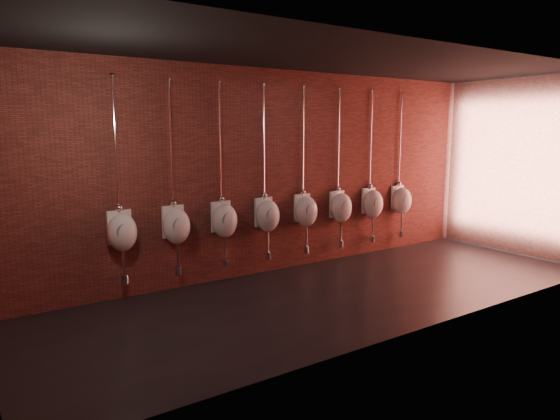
# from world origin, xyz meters

# --- Properties ---
(ground) EXTENTS (8.50, 8.50, 0.00)m
(ground) POSITION_xyz_m (0.00, 0.00, 0.00)
(ground) COLOR black
(ground) RESTS_ON ground
(room_shell) EXTENTS (8.54, 3.04, 3.22)m
(room_shell) POSITION_xyz_m (0.00, 0.00, 2.01)
(room_shell) COLOR black
(room_shell) RESTS_ON ground
(urinal_0) EXTENTS (0.41, 0.37, 2.72)m
(urinal_0) POSITION_xyz_m (-2.59, 1.36, 0.95)
(urinal_0) COLOR white
(urinal_0) RESTS_ON ground
(urinal_1) EXTENTS (0.41, 0.37, 2.72)m
(urinal_1) POSITION_xyz_m (-1.83, 1.36, 0.95)
(urinal_1) COLOR white
(urinal_1) RESTS_ON ground
(urinal_2) EXTENTS (0.41, 0.37, 2.72)m
(urinal_2) POSITION_xyz_m (-1.08, 1.36, 0.95)
(urinal_2) COLOR white
(urinal_2) RESTS_ON ground
(urinal_3) EXTENTS (0.41, 0.37, 2.72)m
(urinal_3) POSITION_xyz_m (-0.33, 1.36, 0.95)
(urinal_3) COLOR white
(urinal_3) RESTS_ON ground
(urinal_4) EXTENTS (0.41, 0.37, 2.72)m
(urinal_4) POSITION_xyz_m (0.43, 1.36, 0.95)
(urinal_4) COLOR white
(urinal_4) RESTS_ON ground
(urinal_5) EXTENTS (0.41, 0.37, 2.72)m
(urinal_5) POSITION_xyz_m (1.18, 1.36, 0.95)
(urinal_5) COLOR white
(urinal_5) RESTS_ON ground
(urinal_6) EXTENTS (0.41, 0.37, 2.72)m
(urinal_6) POSITION_xyz_m (1.94, 1.36, 0.95)
(urinal_6) COLOR white
(urinal_6) RESTS_ON ground
(urinal_7) EXTENTS (0.41, 0.37, 2.72)m
(urinal_7) POSITION_xyz_m (2.69, 1.36, 0.95)
(urinal_7) COLOR white
(urinal_7) RESTS_ON ground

